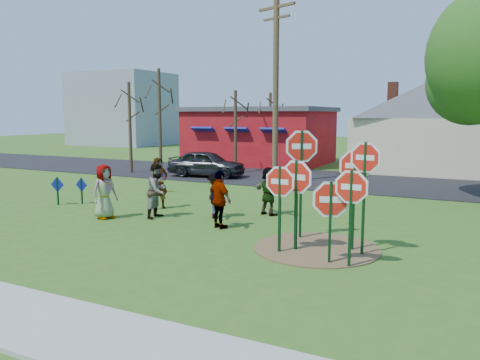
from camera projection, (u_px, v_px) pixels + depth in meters
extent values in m
plane|color=#33611B|center=(188.00, 223.00, 14.77)|extent=(120.00, 120.00, 0.00)
cube|color=black|center=(305.00, 178.00, 24.97)|extent=(120.00, 7.50, 0.04)
cylinder|color=brown|center=(316.00, 248.00, 11.90)|extent=(3.20, 3.20, 0.03)
cube|color=maroon|center=(261.00, 137.00, 32.91)|extent=(9.00, 7.00, 3.60)
cube|color=#4C4C51|center=(261.00, 109.00, 32.64)|extent=(9.40, 7.40, 0.30)
cube|color=navy|center=(204.00, 130.00, 30.74)|extent=(1.60, 0.78, 0.45)
cube|color=navy|center=(238.00, 130.00, 29.64)|extent=(1.60, 0.78, 0.45)
cube|color=navy|center=(274.00, 131.00, 28.53)|extent=(1.60, 0.78, 0.45)
cube|color=beige|center=(428.00, 145.00, 28.09)|extent=(8.00, 7.00, 3.20)
pyramid|color=#4C4C51|center=(431.00, 80.00, 27.57)|extent=(9.40, 9.40, 2.20)
cube|color=brown|center=(393.00, 94.00, 27.67)|extent=(0.55, 0.55, 1.40)
cube|color=brown|center=(468.00, 94.00, 27.68)|extent=(0.55, 0.55, 1.40)
cube|color=#8C939E|center=(123.00, 109.00, 53.17)|extent=(10.00, 8.00, 8.00)
cube|color=#0F3718|center=(280.00, 210.00, 11.45)|extent=(0.06, 0.07, 2.15)
cylinder|color=white|center=(280.00, 182.00, 11.35)|extent=(1.03, 0.05, 1.03)
cylinder|color=red|center=(280.00, 182.00, 11.35)|extent=(0.89, 0.05, 0.89)
cube|color=white|center=(280.00, 182.00, 11.35)|extent=(0.45, 0.02, 0.13)
cube|color=#0F3718|center=(301.00, 185.00, 12.73)|extent=(0.09, 0.10, 2.97)
cylinder|color=white|center=(302.00, 146.00, 12.58)|extent=(1.08, 0.53, 1.18)
cylinder|color=red|center=(302.00, 146.00, 12.58)|extent=(0.93, 0.46, 1.02)
cube|color=white|center=(302.00, 146.00, 12.58)|extent=(0.47, 0.23, 0.15)
cylinder|color=gold|center=(302.00, 146.00, 12.58)|extent=(1.08, 0.52, 1.18)
cube|color=#0F3718|center=(364.00, 199.00, 11.22)|extent=(0.06, 0.07, 2.75)
cylinder|color=white|center=(365.00, 158.00, 11.08)|extent=(1.00, 0.14, 1.01)
cylinder|color=red|center=(365.00, 158.00, 11.08)|extent=(0.86, 0.13, 0.87)
cube|color=white|center=(365.00, 158.00, 11.08)|extent=(0.44, 0.06, 0.13)
cube|color=#0F3718|center=(354.00, 201.00, 11.60)|extent=(0.07, 0.08, 2.53)
cylinder|color=white|center=(355.00, 166.00, 11.48)|extent=(1.06, 0.16, 1.07)
cylinder|color=red|center=(355.00, 166.00, 11.48)|extent=(0.92, 0.14, 0.92)
cube|color=white|center=(355.00, 166.00, 11.48)|extent=(0.47, 0.07, 0.13)
cylinder|color=gold|center=(355.00, 166.00, 11.48)|extent=(1.06, 0.15, 1.07)
cube|color=#0F3718|center=(330.00, 223.00, 10.62)|extent=(0.08, 0.09, 1.91)
cylinder|color=white|center=(331.00, 199.00, 10.54)|extent=(1.09, 0.35, 1.14)
cylinder|color=red|center=(331.00, 199.00, 10.54)|extent=(0.94, 0.31, 0.98)
cube|color=white|center=(331.00, 199.00, 10.54)|extent=(0.48, 0.15, 0.14)
cube|color=#0F3718|center=(350.00, 219.00, 10.32)|extent=(0.06, 0.07, 2.19)
cylinder|color=white|center=(351.00, 187.00, 10.22)|extent=(1.02, 0.04, 1.02)
cylinder|color=red|center=(351.00, 187.00, 10.22)|extent=(0.88, 0.04, 0.88)
cube|color=white|center=(351.00, 187.00, 10.22)|extent=(0.45, 0.02, 0.13)
cylinder|color=gold|center=(351.00, 187.00, 10.22)|extent=(1.02, 0.04, 1.02)
cube|color=#0F3718|center=(296.00, 206.00, 11.63)|extent=(0.07, 0.08, 2.28)
cylinder|color=white|center=(297.00, 177.00, 11.53)|extent=(1.13, 0.20, 1.14)
cylinder|color=red|center=(297.00, 177.00, 11.53)|extent=(0.98, 0.17, 0.98)
cube|color=white|center=(297.00, 177.00, 11.53)|extent=(0.50, 0.08, 0.14)
cube|color=#0F3718|center=(58.00, 191.00, 17.64)|extent=(0.05, 0.06, 1.06)
cube|color=navy|center=(57.00, 185.00, 17.60)|extent=(0.59, 0.09, 0.59)
cube|color=#0F3718|center=(82.00, 191.00, 17.86)|extent=(0.04, 0.05, 1.00)
cube|color=navy|center=(81.00, 185.00, 17.83)|extent=(0.56, 0.02, 0.56)
cube|color=#0F3718|center=(160.00, 181.00, 20.50)|extent=(0.05, 0.06, 1.04)
cube|color=navy|center=(159.00, 175.00, 20.47)|extent=(0.58, 0.07, 0.58)
imported|color=#383A88|center=(104.00, 192.00, 15.28)|extent=(0.75, 0.98, 1.79)
imported|color=#277C69|center=(159.00, 184.00, 16.85)|extent=(0.69, 0.80, 1.86)
imported|color=brown|center=(158.00, 191.00, 15.43)|extent=(0.72, 0.90, 1.80)
imported|color=#37363C|center=(215.00, 196.00, 15.38)|extent=(0.98, 1.12, 1.50)
imported|color=#502E5F|center=(220.00, 200.00, 13.94)|extent=(1.11, 0.83, 1.75)
imported|color=#22592B|center=(269.00, 191.00, 15.83)|extent=(1.60, 0.96, 1.65)
imported|color=#313035|center=(207.00, 163.00, 25.46)|extent=(4.38, 2.19, 1.43)
cylinder|color=#4C3823|center=(276.00, 91.00, 22.59)|extent=(0.28, 0.28, 9.03)
cube|color=#4C3823|center=(277.00, 7.00, 22.04)|extent=(2.12, 0.85, 0.12)
cube|color=#4C3823|center=(276.00, 18.00, 22.11)|extent=(1.55, 0.63, 0.10)
sphere|color=#214F15|center=(471.00, 82.00, 18.62)|extent=(3.47, 3.47, 3.47)
cylinder|color=#382819|center=(160.00, 122.00, 26.62)|extent=(0.18, 0.18, 5.97)
cylinder|color=#382819|center=(270.00, 131.00, 28.89)|extent=(0.18, 0.18, 4.73)
cylinder|color=#382819|center=(130.00, 128.00, 26.95)|extent=(0.18, 0.18, 5.25)
cylinder|color=#382819|center=(235.00, 132.00, 27.07)|extent=(0.18, 0.18, 4.77)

